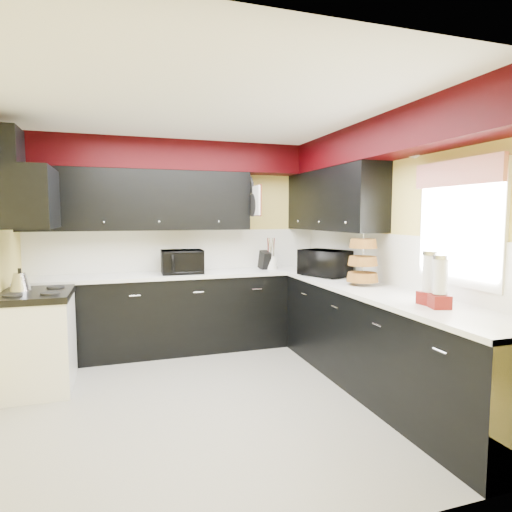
{
  "coord_description": "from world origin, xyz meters",
  "views": [
    {
      "loc": [
        -0.76,
        -3.59,
        1.62
      ],
      "look_at": [
        0.64,
        0.72,
        1.19
      ],
      "focal_mm": 30.0,
      "sensor_mm": 36.0,
      "label": 1
    }
  ],
  "objects_px": {
    "microwave": "(325,263)",
    "toaster_oven": "(182,262)",
    "knife_block": "(265,260)",
    "utensil_crock": "(271,262)",
    "kettle": "(20,282)"
  },
  "relations": [
    {
      "from": "knife_block",
      "to": "kettle",
      "type": "height_order",
      "value": "knife_block"
    },
    {
      "from": "microwave",
      "to": "knife_block",
      "type": "distance_m",
      "value": 0.91
    },
    {
      "from": "microwave",
      "to": "utensil_crock",
      "type": "xyz_separation_m",
      "value": [
        -0.36,
        0.79,
        -0.06
      ]
    },
    {
      "from": "microwave",
      "to": "toaster_oven",
      "type": "bearing_deg",
      "value": 40.85
    },
    {
      "from": "kettle",
      "to": "microwave",
      "type": "bearing_deg",
      "value": -2.46
    },
    {
      "from": "utensil_crock",
      "to": "kettle",
      "type": "xyz_separation_m",
      "value": [
        -2.74,
        -0.66,
        -0.02
      ]
    },
    {
      "from": "toaster_oven",
      "to": "utensil_crock",
      "type": "bearing_deg",
      "value": 5.75
    },
    {
      "from": "knife_block",
      "to": "utensil_crock",
      "type": "bearing_deg",
      "value": -5.93
    },
    {
      "from": "microwave",
      "to": "knife_block",
      "type": "bearing_deg",
      "value": 6.07
    },
    {
      "from": "microwave",
      "to": "knife_block",
      "type": "height_order",
      "value": "microwave"
    },
    {
      "from": "microwave",
      "to": "knife_block",
      "type": "relative_size",
      "value": 2.33
    },
    {
      "from": "microwave",
      "to": "kettle",
      "type": "height_order",
      "value": "microwave"
    },
    {
      "from": "toaster_oven",
      "to": "knife_block",
      "type": "bearing_deg",
      "value": 5.86
    },
    {
      "from": "microwave",
      "to": "kettle",
      "type": "distance_m",
      "value": 3.11
    },
    {
      "from": "toaster_oven",
      "to": "knife_block",
      "type": "distance_m",
      "value": 1.06
    }
  ]
}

